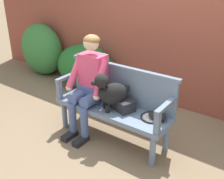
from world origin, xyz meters
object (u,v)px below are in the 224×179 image
garden_bench (112,112)px  dog_on_bench (111,92)px  baseball_glove (157,116)px  sports_bag (123,104)px  tennis_racket (153,116)px  person_seated (90,82)px

garden_bench → dog_on_bench: (0.02, -0.05, 0.31)m
baseball_glove → sports_bag: bearing=-169.3°
baseball_glove → sports_bag: sports_bag is taller
dog_on_bench → tennis_racket: dog_on_bench is taller
garden_bench → sports_bag: 0.20m
person_seated → sports_bag: 0.53m
tennis_racket → sports_bag: bearing=-172.1°
garden_bench → baseball_glove: baseball_glove is taller
dog_on_bench → tennis_racket: 0.58m
dog_on_bench → baseball_glove: dog_on_bench is taller
baseball_glove → tennis_racket: bearing=169.5°
person_seated → sports_bag: (0.49, 0.05, -0.20)m
garden_bench → baseball_glove: (0.59, 0.08, 0.11)m
baseball_glove → sports_bag: 0.46m
dog_on_bench → baseball_glove: size_ratio=2.20×
person_seated → baseball_glove: 0.98m
person_seated → baseball_glove: (0.94, 0.09, -0.23)m
dog_on_bench → sports_bag: bearing=35.8°
garden_bench → tennis_racket: tennis_racket is taller
person_seated → dog_on_bench: bearing=-6.1°
person_seated → sports_bag: bearing=5.8°
tennis_racket → baseball_glove: size_ratio=2.65×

